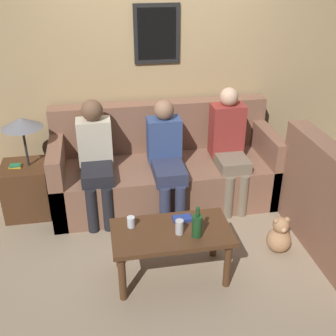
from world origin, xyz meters
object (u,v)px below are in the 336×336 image
Objects in this scene: person_right at (229,144)px; couch_main at (164,170)px; wine_bottle at (197,225)px; person_middle at (166,155)px; coffee_table at (171,238)px; person_left at (96,156)px; teddy_bear at (279,236)px; drinking_glass at (131,222)px.

couch_main is at bearing 164.51° from person_right.
person_middle reaches higher than wine_bottle.
person_middle is at bearing 92.18° from wine_bottle.
person_left is at bearing 116.78° from coffee_table.
wine_bottle is 1.42m from person_left.
drinking_glass is at bearing -178.12° from teddy_bear.
person_right is at bearing 62.19° from wine_bottle.
wine_bottle is at bearing -29.03° from coffee_table.
coffee_table is 0.82× the size of person_left.
wine_bottle is 1.14m from person_middle.
person_middle is 3.25× the size of teddy_bear.
wine_bottle is at bearing -58.42° from person_left.
drinking_glass is 1.50m from person_right.
drinking_glass is at bearing -139.04° from person_right.
person_left is at bearing 174.00° from person_middle.
teddy_bear is (0.89, -0.88, -0.48)m from person_middle.
person_left is 1.37m from person_right.
person_right reaches higher than person_left.
person_middle is at bearing 135.41° from teddy_bear.
person_middle is at bearing -175.01° from person_right.
drinking_glass is 1.39m from teddy_bear.
wine_bottle is (0.02, -1.38, 0.22)m from couch_main.
person_right is (0.67, 0.06, 0.04)m from person_middle.
person_right is at bearing 53.28° from coffee_table.
person_right is (0.63, 1.20, 0.11)m from wine_bottle.
couch_main is 2.43× the size of coffee_table.
couch_main is 0.76m from person_right.
drinking_glass is at bearing -112.23° from couch_main.
drinking_glass reaches higher than coffee_table.
coffee_table is (-0.16, -1.27, 0.05)m from couch_main.
couch_main is 1.90× the size of person_right.
couch_main is 2.03× the size of person_middle.
coffee_table is at bearing -171.33° from teddy_bear.
person_middle is 1.34m from teddy_bear.
person_left is 0.70m from person_middle.
person_left reaches higher than drinking_glass.
person_left is (-0.25, 1.00, 0.14)m from drinking_glass.
coffee_table is 3.67× the size of wine_bottle.
coffee_table is 1.07m from person_middle.
wine_bottle is at bearing -87.82° from person_middle.
couch_main is 1.99× the size of person_left.
person_left reaches higher than couch_main.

